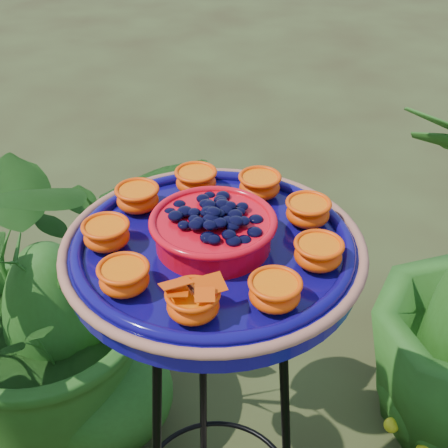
% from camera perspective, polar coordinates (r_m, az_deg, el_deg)
% --- Properties ---
extents(tripod_stand, '(0.41, 0.41, 0.94)m').
position_cam_1_polar(tripod_stand, '(1.30, -0.80, -16.81)').
color(tripod_stand, black).
rests_on(tripod_stand, ground).
extents(feeder_dish, '(0.58, 0.58, 0.11)m').
position_cam_1_polar(feeder_dish, '(1.01, -0.98, -1.98)').
color(feeder_dish, '#0D0759').
rests_on(feeder_dish, tripod_stand).
extents(shrub_back_left, '(1.12, 1.06, 0.99)m').
position_cam_1_polar(shrub_back_left, '(1.76, -15.77, -5.51)').
color(shrub_back_left, '#234F15').
rests_on(shrub_back_left, ground).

